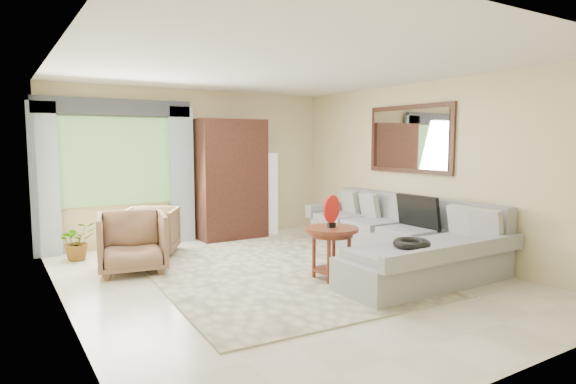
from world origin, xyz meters
TOP-DOWN VIEW (x-y plane):
  - ground at (0.00, 0.00)m, footprint 6.00×6.00m
  - area_rug at (0.03, 0.35)m, footprint 3.23×4.17m
  - sectional_sofa at (1.78, -0.18)m, footprint 2.30×3.46m
  - tv_screen at (2.05, -0.25)m, footprint 0.14×0.74m
  - garden_hose at (1.00, -1.14)m, footprint 0.43×0.43m
  - coffee_table at (0.45, -0.34)m, footprint 0.66×0.66m
  - red_disc at (0.45, -0.34)m, footprint 0.33×0.14m
  - armchair_left at (-1.54, 1.35)m, footprint 1.00×1.02m
  - armchair_right at (-1.06, 2.18)m, footprint 1.06×1.07m
  - potted_plant at (-2.05, 2.44)m, footprint 0.58×0.53m
  - armoire at (0.55, 2.72)m, footprint 1.20×0.55m
  - floor_lamp at (1.35, 2.78)m, footprint 0.24×0.24m
  - window at (-1.35, 2.97)m, footprint 1.80×0.04m
  - curtain_left at (-2.40, 2.88)m, footprint 0.40×0.08m
  - curtain_right at (-0.30, 2.88)m, footprint 0.40×0.08m
  - valance at (-1.35, 2.90)m, footprint 2.40×0.12m
  - wall_mirror at (2.46, 0.35)m, footprint 0.05×1.70m

SIDE VIEW (x-z plane):
  - ground at x=0.00m, z-range 0.00..0.00m
  - area_rug at x=0.03m, z-range 0.00..0.02m
  - potted_plant at x=-2.05m, z-range 0.00..0.56m
  - sectional_sofa at x=1.78m, z-range -0.17..0.73m
  - coffee_table at x=0.45m, z-range 0.02..0.68m
  - armchair_right at x=-1.06m, z-range 0.00..0.72m
  - armchair_left at x=-1.54m, z-range 0.00..0.79m
  - garden_hose at x=1.00m, z-range 0.50..0.59m
  - tv_screen at x=2.05m, z-range 0.48..0.96m
  - floor_lamp at x=1.35m, z-range 0.00..1.50m
  - red_disc at x=0.45m, z-range 0.72..1.06m
  - armoire at x=0.55m, z-range 0.00..2.10m
  - curtain_left at x=-2.40m, z-range 0.00..2.30m
  - curtain_right at x=-0.30m, z-range 0.00..2.30m
  - window at x=-1.35m, z-range 0.70..2.10m
  - wall_mirror at x=2.46m, z-range 1.22..2.27m
  - valance at x=-1.35m, z-range 2.12..2.38m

